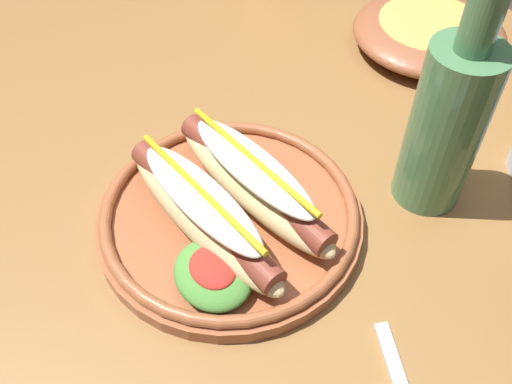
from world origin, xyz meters
The scene contains 4 objects.
dining_table centered at (0.00, 0.00, 0.64)m, with size 1.26×0.84×0.74m.
hot_dog_plate centered at (0.07, -0.12, 0.77)m, with size 0.26×0.26×0.08m.
glass_bottle centered at (0.14, 0.07, 0.84)m, with size 0.07×0.07×0.25m.
side_bowl centered at (-0.06, 0.25, 0.76)m, with size 0.20×0.20×0.05m.
Camera 1 is at (0.38, -0.28, 1.19)m, focal length 40.02 mm.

